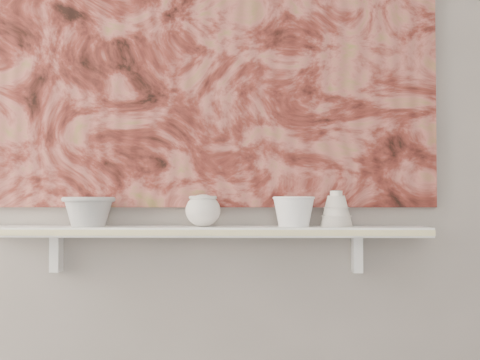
{
  "coord_description": "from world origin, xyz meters",
  "views": [
    {
      "loc": [
        0.15,
        -0.6,
        1.01
      ],
      "look_at": [
        0.11,
        1.49,
        1.08
      ],
      "focal_mm": 50.0,
      "sensor_mm": 36.0,
      "label": 1
    }
  ],
  "objects_px": {
    "shelf": "(205,231)",
    "cup_cream": "(203,211)",
    "bell_vessel": "(336,209)",
    "painting": "(207,41)",
    "bowl_white": "(294,211)",
    "bowl_grey": "(88,211)"
  },
  "relations": [
    {
      "from": "shelf",
      "to": "cup_cream",
      "type": "height_order",
      "value": "cup_cream"
    },
    {
      "from": "shelf",
      "to": "bell_vessel",
      "type": "relative_size",
      "value": 12.27
    },
    {
      "from": "shelf",
      "to": "cup_cream",
      "type": "xyz_separation_m",
      "value": [
        -0.01,
        0.0,
        0.07
      ]
    },
    {
      "from": "painting",
      "to": "cup_cream",
      "type": "bearing_deg",
      "value": -93.91
    },
    {
      "from": "bell_vessel",
      "to": "bowl_white",
      "type": "xyz_separation_m",
      "value": [
        -0.13,
        0.0,
        -0.01
      ]
    },
    {
      "from": "painting",
      "to": "bowl_grey",
      "type": "distance_m",
      "value": 0.68
    },
    {
      "from": "shelf",
      "to": "bowl_grey",
      "type": "relative_size",
      "value": 8.26
    },
    {
      "from": "bowl_grey",
      "to": "cup_cream",
      "type": "xyz_separation_m",
      "value": [
        0.36,
        0.0,
        0.0
      ]
    },
    {
      "from": "bowl_grey",
      "to": "bell_vessel",
      "type": "relative_size",
      "value": 1.49
    },
    {
      "from": "painting",
      "to": "bowl_white",
      "type": "height_order",
      "value": "painting"
    },
    {
      "from": "bell_vessel",
      "to": "bowl_white",
      "type": "height_order",
      "value": "bell_vessel"
    },
    {
      "from": "bowl_white",
      "to": "cup_cream",
      "type": "bearing_deg",
      "value": 180.0
    },
    {
      "from": "cup_cream",
      "to": "bell_vessel",
      "type": "relative_size",
      "value": 0.97
    },
    {
      "from": "shelf",
      "to": "bowl_white",
      "type": "xyz_separation_m",
      "value": [
        0.28,
        0.0,
        0.06
      ]
    },
    {
      "from": "bowl_grey",
      "to": "bell_vessel",
      "type": "xyz_separation_m",
      "value": [
        0.78,
        0.0,
        0.01
      ]
    },
    {
      "from": "painting",
      "to": "bell_vessel",
      "type": "distance_m",
      "value": 0.7
    },
    {
      "from": "bowl_grey",
      "to": "bowl_white",
      "type": "bearing_deg",
      "value": 0.0
    },
    {
      "from": "bowl_grey",
      "to": "shelf",
      "type": "bearing_deg",
      "value": 0.0
    },
    {
      "from": "bowl_grey",
      "to": "cup_cream",
      "type": "bearing_deg",
      "value": 0.0
    },
    {
      "from": "painting",
      "to": "bowl_grey",
      "type": "height_order",
      "value": "painting"
    },
    {
      "from": "bowl_grey",
      "to": "bell_vessel",
      "type": "distance_m",
      "value": 0.78
    },
    {
      "from": "bell_vessel",
      "to": "shelf",
      "type": "bearing_deg",
      "value": 180.0
    }
  ]
}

